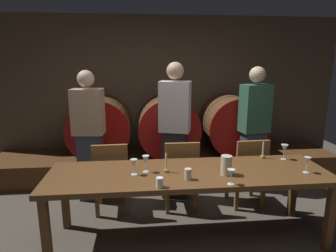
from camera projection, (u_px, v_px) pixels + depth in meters
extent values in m
cube|color=brown|center=(164.00, 93.00, 4.93)|extent=(5.86, 0.24, 2.50)
cube|color=#4C2D16|center=(167.00, 164.00, 4.64)|extent=(5.27, 0.90, 0.36)
cylinder|color=#513319|center=(101.00, 127.00, 4.40)|extent=(0.90, 0.76, 0.90)
cylinder|color=maroon|center=(97.00, 134.00, 4.02)|extent=(0.91, 0.03, 0.91)
cylinder|color=maroon|center=(104.00, 122.00, 4.79)|extent=(0.91, 0.03, 0.91)
cylinder|color=#2D2D33|center=(101.00, 127.00, 4.40)|extent=(0.90, 0.04, 0.90)
cylinder|color=#513319|center=(168.00, 126.00, 4.50)|extent=(0.90, 0.76, 0.90)
cylinder|color=#9E1411|center=(170.00, 132.00, 4.12)|extent=(0.91, 0.03, 0.91)
cylinder|color=#9E1411|center=(165.00, 121.00, 4.88)|extent=(0.91, 0.03, 0.91)
cylinder|color=#2D2D33|center=(168.00, 126.00, 4.50)|extent=(0.90, 0.04, 0.90)
cylinder|color=#513319|center=(232.00, 124.00, 4.60)|extent=(0.90, 0.76, 0.90)
cylinder|color=#9E1411|center=(240.00, 130.00, 4.22)|extent=(0.91, 0.03, 0.91)
cylinder|color=#9E1411|center=(225.00, 119.00, 4.98)|extent=(0.91, 0.03, 0.91)
cylinder|color=#2D2D33|center=(232.00, 124.00, 4.60)|extent=(0.90, 0.04, 0.90)
cube|color=brown|center=(189.00, 174.00, 2.85)|extent=(2.74, 0.79, 0.05)
cube|color=brown|center=(46.00, 235.00, 2.48)|extent=(0.07, 0.07, 0.68)
cube|color=brown|center=(330.00, 219.00, 2.73)|extent=(0.07, 0.07, 0.68)
cube|color=brown|center=(65.00, 199.00, 3.13)|extent=(0.07, 0.07, 0.68)
cube|color=brown|center=(293.00, 188.00, 3.38)|extent=(0.07, 0.07, 0.68)
cube|color=brown|center=(112.00, 176.00, 3.50)|extent=(0.41, 0.41, 0.04)
cube|color=brown|center=(110.00, 163.00, 3.27)|extent=(0.40, 0.05, 0.42)
cube|color=brown|center=(127.00, 187.00, 3.73)|extent=(0.05, 0.05, 0.42)
cube|color=brown|center=(100.00, 188.00, 3.69)|extent=(0.05, 0.05, 0.42)
cube|color=brown|center=(127.00, 199.00, 3.40)|extent=(0.05, 0.05, 0.42)
cube|color=brown|center=(97.00, 201.00, 3.36)|extent=(0.05, 0.05, 0.42)
cube|color=brown|center=(180.00, 173.00, 3.57)|extent=(0.40, 0.40, 0.04)
cube|color=brown|center=(182.00, 160.00, 3.35)|extent=(0.40, 0.04, 0.42)
cube|color=brown|center=(191.00, 184.00, 3.81)|extent=(0.04, 0.04, 0.42)
cube|color=brown|center=(165.00, 185.00, 3.77)|extent=(0.04, 0.04, 0.42)
cube|color=brown|center=(196.00, 196.00, 3.48)|extent=(0.04, 0.04, 0.42)
cube|color=brown|center=(168.00, 197.00, 3.44)|extent=(0.04, 0.04, 0.42)
cube|color=brown|center=(245.00, 170.00, 3.66)|extent=(0.42, 0.42, 0.04)
cube|color=brown|center=(253.00, 158.00, 3.43)|extent=(0.40, 0.06, 0.42)
cube|color=brown|center=(251.00, 181.00, 3.90)|extent=(0.05, 0.05, 0.42)
cube|color=brown|center=(227.00, 183.00, 3.85)|extent=(0.05, 0.05, 0.42)
cube|color=brown|center=(263.00, 192.00, 3.57)|extent=(0.05, 0.05, 0.42)
cube|color=brown|center=(237.00, 194.00, 3.52)|extent=(0.05, 0.05, 0.42)
cube|color=#33384C|center=(91.00, 167.00, 3.78)|extent=(0.32, 0.23, 0.88)
cube|color=tan|center=(88.00, 112.00, 3.61)|extent=(0.40, 0.28, 0.57)
sphere|color=beige|center=(86.00, 79.00, 3.52)|extent=(0.21, 0.21, 0.21)
cube|color=black|center=(175.00, 165.00, 3.83)|extent=(0.35, 0.28, 0.91)
cube|color=silver|center=(175.00, 107.00, 3.65)|extent=(0.43, 0.34, 0.64)
sphere|color=#D8A884|center=(175.00, 71.00, 3.55)|extent=(0.22, 0.22, 0.22)
cube|color=#33384C|center=(252.00, 160.00, 4.12)|extent=(0.33, 0.25, 0.83)
cube|color=#336047|center=(255.00, 109.00, 3.95)|extent=(0.42, 0.30, 0.65)
sphere|color=beige|center=(257.00, 75.00, 3.85)|extent=(0.22, 0.22, 0.22)
cylinder|color=olive|center=(166.00, 171.00, 2.82)|extent=(0.05, 0.05, 0.02)
cylinder|color=#EDE5CC|center=(166.00, 162.00, 2.80)|extent=(0.02, 0.02, 0.16)
cone|color=yellow|center=(166.00, 153.00, 2.78)|extent=(0.01, 0.01, 0.02)
cylinder|color=olive|center=(262.00, 157.00, 3.23)|extent=(0.05, 0.05, 0.02)
cylinder|color=#EDE5CC|center=(263.00, 149.00, 3.21)|extent=(0.02, 0.02, 0.15)
cone|color=yellow|center=(264.00, 142.00, 3.19)|extent=(0.01, 0.01, 0.02)
cylinder|color=beige|center=(226.00, 165.00, 2.75)|extent=(0.10, 0.10, 0.19)
cylinder|color=white|center=(134.00, 174.00, 2.76)|extent=(0.06, 0.06, 0.00)
cylinder|color=white|center=(134.00, 171.00, 2.76)|extent=(0.01, 0.01, 0.07)
cone|color=white|center=(134.00, 163.00, 2.74)|extent=(0.07, 0.07, 0.08)
cylinder|color=white|center=(146.00, 172.00, 2.83)|extent=(0.06, 0.06, 0.00)
cylinder|color=white|center=(146.00, 168.00, 2.82)|extent=(0.01, 0.01, 0.08)
cone|color=white|center=(146.00, 160.00, 2.80)|extent=(0.07, 0.07, 0.08)
cylinder|color=silver|center=(231.00, 184.00, 2.55)|extent=(0.06, 0.06, 0.00)
cylinder|color=silver|center=(231.00, 180.00, 2.54)|extent=(0.01, 0.01, 0.07)
cone|color=silver|center=(231.00, 173.00, 2.52)|extent=(0.07, 0.07, 0.07)
cylinder|color=silver|center=(283.00, 159.00, 3.19)|extent=(0.06, 0.06, 0.00)
cylinder|color=silver|center=(284.00, 155.00, 3.18)|extent=(0.01, 0.01, 0.09)
cone|color=silver|center=(284.00, 148.00, 3.16)|extent=(0.08, 0.08, 0.08)
cylinder|color=silver|center=(306.00, 172.00, 2.81)|extent=(0.06, 0.06, 0.00)
cylinder|color=silver|center=(307.00, 168.00, 2.80)|extent=(0.01, 0.01, 0.08)
cone|color=silver|center=(307.00, 161.00, 2.79)|extent=(0.07, 0.07, 0.07)
cylinder|color=white|center=(160.00, 182.00, 2.48)|extent=(0.06, 0.06, 0.09)
cylinder|color=beige|center=(188.00, 174.00, 2.64)|extent=(0.06, 0.06, 0.10)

